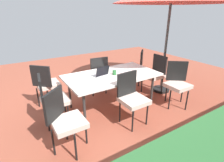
{
  "coord_description": "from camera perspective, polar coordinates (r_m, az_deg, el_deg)",
  "views": [
    {
      "loc": [
        1.87,
        2.99,
        2.03
      ],
      "look_at": [
        0.0,
        0.0,
        0.6
      ],
      "focal_mm": 28.24,
      "sensor_mm": 36.0,
      "label": 1
    }
  ],
  "objects": [
    {
      "name": "chair_northeast",
      "position": [
        2.72,
        -15.09,
        -11.59
      ],
      "size": [
        0.59,
        0.59,
        0.98
      ],
      "rotation": [
        0.0,
        0.0,
        3.87
      ],
      "color": "beige",
      "rests_on": "ground_plane"
    },
    {
      "name": "chair_north",
      "position": [
        3.26,
        6.42,
        -4.92
      ],
      "size": [
        0.46,
        0.47,
        0.98
      ],
      "rotation": [
        0.0,
        0.0,
        3.21
      ],
      "color": "beige",
      "rests_on": "ground_plane"
    },
    {
      "name": "dining_table",
      "position": [
        3.77,
        0.0,
        1.42
      ],
      "size": [
        1.96,
        1.08,
        0.75
      ],
      "color": "white",
      "rests_on": "ground_plane"
    },
    {
      "name": "chair_east",
      "position": [
        3.36,
        -19.06,
        -5.25
      ],
      "size": [
        0.49,
        0.48,
        0.98
      ],
      "rotation": [
        0.0,
        0.0,
        4.56
      ],
      "color": "beige",
      "rests_on": "ground_plane"
    },
    {
      "name": "laptop",
      "position": [
        3.68,
        -3.69,
        2.45
      ],
      "size": [
        0.35,
        0.29,
        0.21
      ],
      "rotation": [
        0.0,
        0.0,
        0.15
      ],
      "color": "#B7B7BC",
      "rests_on": "dining_table"
    },
    {
      "name": "chair_southeast",
      "position": [
        4.09,
        -20.52,
        -0.52
      ],
      "size": [
        0.59,
        0.59,
        0.98
      ],
      "rotation": [
        0.0,
        0.0,
        5.5
      ],
      "color": "beige",
      "rests_on": "ground_plane"
    },
    {
      "name": "chair_northwest",
      "position": [
        4.14,
        20.4,
        -0.26
      ],
      "size": [
        0.58,
        0.58,
        0.98
      ],
      "rotation": [
        0.0,
        0.0,
        2.5
      ],
      "color": "beige",
      "rests_on": "ground_plane"
    },
    {
      "name": "ground_plane",
      "position": [
        4.07,
        0.0,
        -7.96
      ],
      "size": [
        10.0,
        10.0,
        0.02
      ],
      "primitive_type": "cube",
      "color": "#9E4C38"
    },
    {
      "name": "cup",
      "position": [
        3.72,
        0.78,
        2.75
      ],
      "size": [
        0.08,
        0.08,
        0.1
      ],
      "primitive_type": "cylinder",
      "color": "#286B33",
      "rests_on": "dining_table"
    },
    {
      "name": "chair_west",
      "position": [
        4.58,
        13.66,
        2.64
      ],
      "size": [
        0.46,
        0.46,
        0.98
      ],
      "rotation": [
        0.0,
        0.0,
        1.56
      ],
      "color": "beige",
      "rests_on": "ground_plane"
    },
    {
      "name": "chair_southwest",
      "position": [
        5.09,
        7.76,
        5.03
      ],
      "size": [
        0.59,
        0.59,
        0.98
      ],
      "rotation": [
        0.0,
        0.0,
        0.77
      ],
      "color": "beige",
      "rests_on": "ground_plane"
    },
    {
      "name": "chair_south",
      "position": [
        4.44,
        -4.75,
        2.62
      ],
      "size": [
        0.47,
        0.48,
        0.98
      ],
      "rotation": [
        0.0,
        0.0,
        -0.11
      ],
      "color": "beige",
      "rests_on": "ground_plane"
    }
  ]
}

